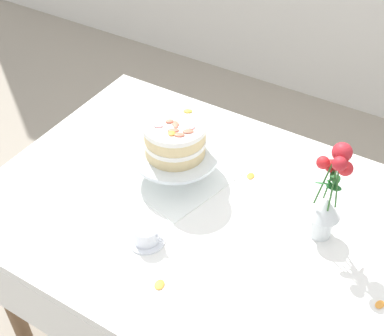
# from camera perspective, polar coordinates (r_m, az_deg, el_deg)

# --- Properties ---
(ground_plane) EXTENTS (12.00, 12.00, 0.00)m
(ground_plane) POSITION_cam_1_polar(r_m,az_deg,el_deg) (2.24, 1.17, -17.57)
(ground_plane) COLOR #9E9384
(dining_table) EXTENTS (1.40, 1.00, 0.74)m
(dining_table) POSITION_cam_1_polar(r_m,az_deg,el_deg) (1.70, 1.06, -7.01)
(dining_table) COLOR white
(dining_table) RESTS_ON ground
(linen_napkin) EXTENTS (0.39, 0.39, 0.00)m
(linen_napkin) POSITION_cam_1_polar(r_m,az_deg,el_deg) (1.76, -1.78, -0.68)
(linen_napkin) COLOR white
(linen_napkin) RESTS_ON dining_table
(cake_stand) EXTENTS (0.29, 0.29, 0.10)m
(cake_stand) POSITION_cam_1_polar(r_m,az_deg,el_deg) (1.70, -1.84, 1.34)
(cake_stand) COLOR silver
(cake_stand) RESTS_ON linen_napkin
(layer_cake) EXTENTS (0.21, 0.21, 0.12)m
(layer_cake) POSITION_cam_1_polar(r_m,az_deg,el_deg) (1.65, -1.90, 3.36)
(layer_cake) COLOR beige
(layer_cake) RESTS_ON cake_stand
(flower_vase) EXTENTS (0.10, 0.10, 0.33)m
(flower_vase) POSITION_cam_1_polar(r_m,az_deg,el_deg) (1.52, 14.71, -3.27)
(flower_vase) COLOR silver
(flower_vase) RESTS_ON dining_table
(teacup) EXTENTS (0.12, 0.11, 0.06)m
(teacup) POSITION_cam_1_polar(r_m,az_deg,el_deg) (1.54, -5.03, -7.30)
(teacup) COLOR white
(teacup) RESTS_ON dining_table
(loose_petal_0) EXTENTS (0.03, 0.04, 0.00)m
(loose_petal_0) POSITION_cam_1_polar(r_m,az_deg,el_deg) (1.76, 6.45, -0.88)
(loose_petal_0) COLOR orange
(loose_petal_0) RESTS_ON dining_table
(loose_petal_1) EXTENTS (0.03, 0.04, 0.01)m
(loose_petal_1) POSITION_cam_1_polar(r_m,az_deg,el_deg) (1.51, 19.93, -13.91)
(loose_petal_1) COLOR orange
(loose_petal_1) RESTS_ON dining_table
(loose_petal_2) EXTENTS (0.04, 0.04, 0.00)m
(loose_petal_2) POSITION_cam_1_polar(r_m,az_deg,el_deg) (1.46, -3.59, -12.66)
(loose_petal_2) COLOR orange
(loose_petal_2) RESTS_ON dining_table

